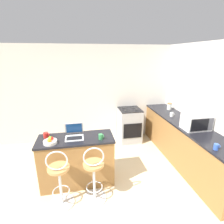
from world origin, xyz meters
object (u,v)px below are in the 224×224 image
object	(u,v)px
microwave	(196,122)
mug_green	(101,137)
bar_stool_far	(94,175)
storage_jar	(169,106)
fruit_bowl	(50,141)
mug_white	(172,114)
mug_blue	(216,147)
stove_range	(130,125)
laptop	(74,134)
bar_stool_near	(60,179)
mug_red	(46,135)

from	to	relation	value
microwave	mug_green	bearing A→B (deg)	-177.39
bar_stool_far	storage_jar	xyz separation A→B (m)	(2.20, 1.76, 0.53)
fruit_bowl	mug_white	bearing A→B (deg)	17.85
bar_stool_far	mug_blue	xyz separation A→B (m)	(1.89, -0.31, 0.49)
stove_range	mug_white	distance (m)	1.22
microwave	fruit_bowl	distance (m)	2.77
bar_stool_far	laptop	xyz separation A→B (m)	(-0.29, 0.56, 0.50)
bar_stool_far	stove_range	distance (m)	2.30
storage_jar	mug_white	distance (m)	0.56
bar_stool_near	mug_white	distance (m)	2.86
storage_jar	mug_blue	world-z (taller)	storage_jar
laptop	fruit_bowl	distance (m)	0.43
bar_stool_far	mug_green	size ratio (longest dim) A/B	11.01
mug_blue	mug_white	bearing A→B (deg)	86.39
bar_stool_far	microwave	bearing A→B (deg)	12.51
laptop	mug_red	size ratio (longest dim) A/B	3.09
microwave	storage_jar	bearing A→B (deg)	84.72
laptop	stove_range	size ratio (longest dim) A/B	0.34
stove_range	bar_stool_near	bearing A→B (deg)	-130.83
storage_jar	mug_blue	distance (m)	2.09
stove_range	fruit_bowl	size ratio (longest dim) A/B	4.24
bar_stool_near	stove_range	distance (m)	2.62
stove_range	microwave	bearing A→B (deg)	-59.16
mug_green	mug_blue	xyz separation A→B (m)	(1.72, -0.69, 0.00)
bar_stool_near	mug_green	distance (m)	0.94
bar_stool_far	fruit_bowl	bearing A→B (deg)	151.04
microwave	stove_range	xyz separation A→B (m)	(-0.91, 1.52, -0.62)
microwave	mug_blue	world-z (taller)	microwave
bar_stool_far	stove_range	world-z (taller)	bar_stool_far
bar_stool_far	laptop	size ratio (longest dim) A/B	3.24
stove_range	mug_green	bearing A→B (deg)	-121.99
microwave	mug_red	distance (m)	2.87
mug_blue	bar_stool_near	bearing A→B (deg)	172.70
fruit_bowl	mug_green	xyz separation A→B (m)	(0.85, -0.00, 0.01)
storage_jar	mug_green	distance (m)	2.46
mug_blue	storage_jar	bearing A→B (deg)	81.51
microwave	mug_white	xyz separation A→B (m)	(-0.09, 0.78, -0.10)
stove_range	laptop	bearing A→B (deg)	-135.75
mug_green	mug_white	bearing A→B (deg)	25.36
mug_white	bar_stool_near	bearing A→B (deg)	-153.93
microwave	fruit_bowl	xyz separation A→B (m)	(-2.76, -0.08, -0.11)
mug_red	mug_white	world-z (taller)	mug_red
bar_stool_far	fruit_bowl	world-z (taller)	fruit_bowl
bar_stool_near	fruit_bowl	distance (m)	0.63
bar_stool_near	fruit_bowl	world-z (taller)	fruit_bowl
mug_green	laptop	bearing A→B (deg)	158.13
laptop	mug_white	world-z (taller)	laptop
mug_white	storage_jar	bearing A→B (deg)	67.91
stove_range	mug_white	world-z (taller)	mug_white
mug_red	mug_blue	world-z (taller)	mug_red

